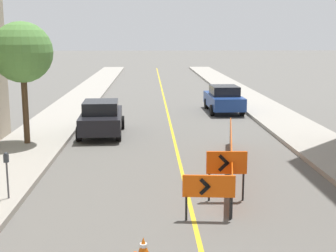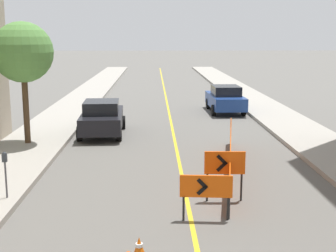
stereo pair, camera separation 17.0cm
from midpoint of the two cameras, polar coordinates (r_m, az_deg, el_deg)
lane_stripe at (r=30.46m, az=0.11°, el=2.51°), size 0.12×71.52×0.01m
sidewalk_left at (r=30.83m, az=-10.97°, el=2.57°), size 2.78×71.52×0.18m
sidewalk_right at (r=31.21m, az=11.05°, el=2.66°), size 2.78×71.52×0.18m
traffic_cone_farthest at (r=9.82m, az=-3.02°, el=-14.69°), size 0.37×0.37×0.48m
arrow_barricade_primary at (r=11.54m, az=5.08°, el=-7.55°), size 1.29×0.18×1.15m
arrow_barricade_secondary at (r=12.86m, az=7.30°, el=-4.77°), size 1.11×0.11×1.40m
safety_mesh_fence at (r=15.73m, az=7.91°, el=-3.59°), size 1.43×8.25×1.12m
parked_car_curb_near at (r=21.57m, az=-7.81°, el=1.03°), size 1.98×4.37×1.59m
parked_car_curb_mid at (r=27.95m, az=7.17°, el=3.30°), size 1.95×4.35×1.59m
parking_meter_near_curb at (r=13.21m, az=-18.91°, el=-4.56°), size 0.12×0.11×1.28m
street_tree_left_near at (r=19.49m, az=-17.05°, el=8.53°), size 2.41×2.41×4.87m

